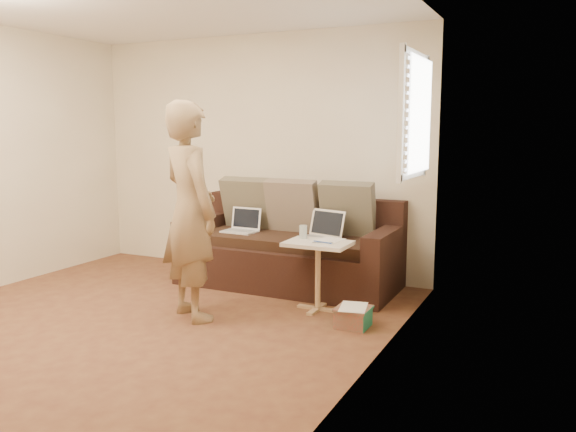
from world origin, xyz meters
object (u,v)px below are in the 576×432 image
object	(u,v)px
laptop_white	(240,232)
drinking_glass	(303,232)
sofa	(288,244)
laptop_silver	(317,240)
side_table	(318,276)
person	(190,211)
striped_box	(353,317)

from	to	relation	value
laptop_white	drinking_glass	bearing A→B (deg)	-25.38
sofa	laptop_white	distance (m)	0.55
laptop_white	drinking_glass	world-z (taller)	drinking_glass
drinking_glass	laptop_silver	bearing A→B (deg)	96.18
side_table	laptop_white	bearing A→B (deg)	153.08
sofa	laptop_white	world-z (taller)	sofa
laptop_silver	side_table	distance (m)	0.60
drinking_glass	sofa	bearing A→B (deg)	127.01
person	striped_box	size ratio (longest dim) A/B	6.78
laptop_white	drinking_glass	size ratio (longest dim) A/B	2.88
laptop_silver	laptop_white	world-z (taller)	laptop_silver
laptop_white	person	bearing A→B (deg)	-77.26
laptop_silver	person	xyz separation A→B (m)	(-0.66, -1.16, 0.39)
side_table	drinking_glass	xyz separation A→B (m)	(-0.18, 0.08, 0.37)
sofa	laptop_silver	size ratio (longest dim) A/B	5.46
sofa	drinking_glass	world-z (taller)	sofa
person	striped_box	xyz separation A→B (m)	(1.33, 0.34, -0.83)
laptop_silver	person	world-z (taller)	person
laptop_white	person	distance (m)	1.29
sofa	striped_box	size ratio (longest dim) A/B	8.18
laptop_white	drinking_glass	distance (m)	1.07
laptop_silver	laptop_white	bearing A→B (deg)	-166.92
sofa	striped_box	world-z (taller)	sofa
laptop_white	person	xyz separation A→B (m)	(0.23, -1.21, 0.39)
sofa	laptop_silver	distance (m)	0.39
sofa	striped_box	distance (m)	1.42
sofa	side_table	world-z (taller)	sofa
laptop_silver	side_table	size ratio (longest dim) A/B	0.66
laptop_silver	person	size ratio (longest dim) A/B	0.22
person	drinking_glass	xyz separation A→B (m)	(0.71, 0.72, -0.24)
side_table	sofa	bearing A→B (deg)	133.22
sofa	person	xyz separation A→B (m)	(-0.30, -1.26, 0.49)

